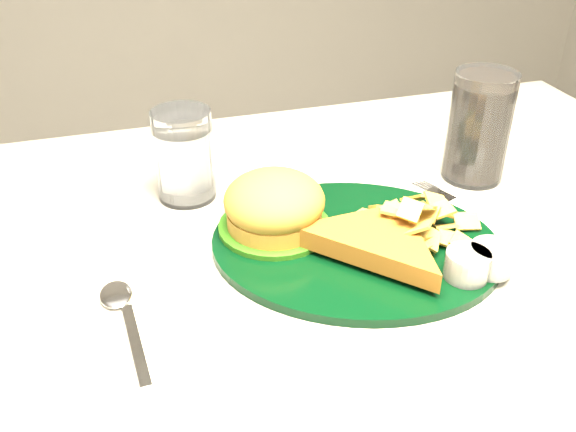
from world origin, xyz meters
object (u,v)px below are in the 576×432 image
at_px(cola_glass, 479,127).
at_px(fork_napkin, 465,225).
at_px(dinner_plate, 357,221).
at_px(water_glass, 184,155).

xyz_separation_m(cola_glass, fork_napkin, (-0.07, -0.11, -0.06)).
relative_size(cola_glass, fork_napkin, 0.91).
xyz_separation_m(dinner_plate, water_glass, (-0.15, 0.16, 0.02)).
bearing_deg(fork_napkin, cola_glass, 33.15).
bearing_deg(fork_napkin, water_glass, 126.86).
bearing_deg(water_glass, dinner_plate, -46.94).
xyz_separation_m(water_glass, fork_napkin, (0.29, -0.17, -0.05)).
bearing_deg(water_glass, fork_napkin, -29.96).
bearing_deg(cola_glass, fork_napkin, -123.66).
relative_size(dinner_plate, water_glass, 2.78).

